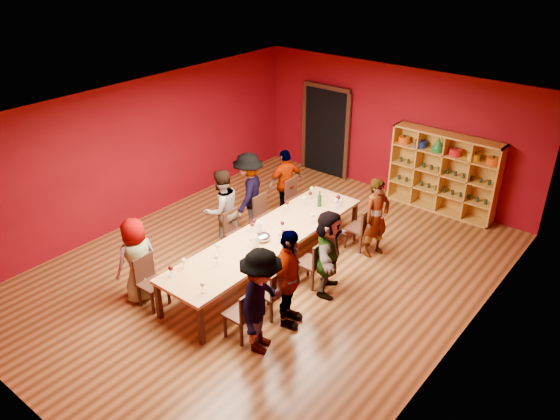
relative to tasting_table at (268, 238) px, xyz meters
The scene contains 44 objects.
room_shell 0.80m from the tasting_table, ahead, with size 7.10×9.10×3.04m.
tasting_table is the anchor object (origin of this frame).
doorway 4.80m from the tasting_table, 112.09° to the left, with size 1.40×0.17×2.30m.
shelving_unit 4.55m from the tasting_table, 72.08° to the left, with size 2.40×0.40×1.80m.
chair_person_left_0 2.21m from the tasting_table, 114.47° to the right, with size 0.42×0.42×0.89m.
person_left_0 2.32m from the tasting_table, 120.56° to the right, with size 0.74×0.40×1.51m, color #6088C6.
chair_person_left_2 0.94m from the tasting_table, behind, with size 0.42×0.42×0.89m.
person_left_2 1.26m from the tasting_table, behind, with size 0.80×0.44×1.65m, color pink.
chair_person_left_3 1.33m from the tasting_table, 133.85° to the left, with size 0.42×0.42×0.89m.
person_left_3 1.63m from the tasting_table, 144.25° to the left, with size 1.10×0.45×1.70m, color #C2828A.
chair_person_left_4 2.19m from the tasting_table, 114.70° to the left, with size 0.42×0.42×0.89m.
person_left_4 2.30m from the tasting_table, 120.43° to the left, with size 0.88×0.40×1.51m, color beige.
chair_person_right_0 1.91m from the tasting_table, 61.34° to the right, with size 0.42×0.42×0.89m.
person_right_0 2.10m from the tasting_table, 52.76° to the right, with size 1.11×0.46×1.72m, color pink.
chair_person_right_1 1.34m from the tasting_table, 46.49° to the right, with size 0.42×0.42×0.89m.
person_right_1 1.55m from the tasting_table, 38.36° to the right, with size 1.00×0.45×1.70m, color #15163B.
chair_person_right_2 0.95m from the tasting_table, 10.06° to the left, with size 0.42×0.42×0.89m.
person_right_2 1.21m from the tasting_table, ahead, with size 1.45×0.42×1.56m, color silver.
chair_person_right_4 1.98m from the tasting_table, 62.52° to the left, with size 0.42×0.42×0.89m.
person_right_4 2.13m from the tasting_table, 55.37° to the left, with size 0.57×0.42×1.57m, color #C1818F.
wine_glass_0 0.97m from the tasting_table, 69.46° to the left, with size 0.08×0.08×0.21m.
wine_glass_1 2.00m from the tasting_table, 100.64° to the right, with size 0.08×0.08×0.20m.
wine_glass_2 1.89m from the tasting_table, 101.49° to the left, with size 0.08×0.08×0.19m.
wine_glass_3 1.67m from the tasting_table, 99.15° to the left, with size 0.08×0.08×0.19m.
wine_glass_4 0.51m from the tasting_table, 89.77° to the right, with size 0.07×0.07×0.19m.
wine_glass_5 1.29m from the tasting_table, 91.65° to the right, with size 0.08×0.08×0.21m.
wine_glass_6 1.06m from the tasting_table, 104.85° to the right, with size 0.08×0.08×0.21m.
wine_glass_7 0.37m from the tasting_table, 76.40° to the left, with size 0.08×0.08×0.19m.
wine_glass_8 1.97m from the tasting_table, 80.32° to the right, with size 0.08×0.08×0.19m.
wine_glass_9 1.70m from the tasting_table, 77.94° to the left, with size 0.09×0.09×0.21m.
wine_glass_10 0.37m from the tasting_table, 10.07° to the left, with size 0.08×0.08×0.20m.
wine_glass_11 0.42m from the tasting_table, behind, with size 0.08×0.08×0.20m.
wine_glass_12 1.38m from the tasting_table, 98.53° to the left, with size 0.09×0.09×0.22m.
wine_glass_13 1.10m from the tasting_table, 109.89° to the left, with size 0.08×0.08×0.19m.
wine_glass_14 0.36m from the tasting_table, ahead, with size 0.09×0.09×0.21m.
wine_glass_15 0.38m from the tasting_table, 169.29° to the right, with size 0.07×0.07×0.18m.
wine_glass_16 0.93m from the tasting_table, 68.95° to the right, with size 0.08×0.08×0.20m.
wine_glass_17 1.73m from the tasting_table, 102.62° to the right, with size 0.08×0.08×0.21m.
wine_glass_18 1.84m from the tasting_table, 80.64° to the left, with size 0.09×0.09×0.22m.
wine_glass_19 0.94m from the tasting_table, 107.34° to the left, with size 0.07×0.07×0.18m.
spittoon_bowl 0.22m from the tasting_table, 81.53° to the right, with size 0.28×0.28×0.15m, color silver.
carafe_a 0.25m from the tasting_table, behind, with size 0.11×0.11×0.25m.
carafe_b 0.46m from the tasting_table, 77.52° to the right, with size 0.12×0.12×0.24m.
wine_bottle 1.54m from the tasting_table, 88.44° to the left, with size 0.09×0.09×0.34m.
Camera 1 is at (5.49, -6.47, 5.68)m, focal length 35.00 mm.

